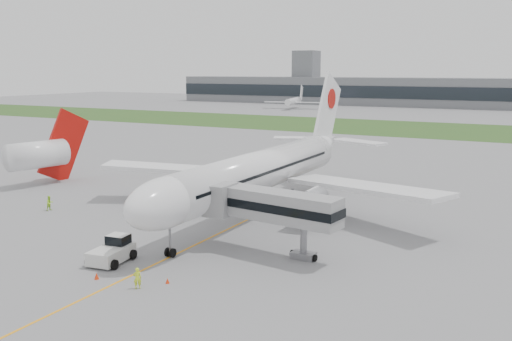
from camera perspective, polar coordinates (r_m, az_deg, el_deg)
The scene contains 14 objects.
ground at distance 69.27m, azimuth -1.17°, elevation -5.10°, with size 600.00×600.00×0.00m, color gray.
apron_markings at distance 65.10m, azimuth -3.31°, elevation -6.12°, with size 70.00×70.00×0.04m, color #FFA016, non-canonical shape.
grass_strip at distance 182.27m, azimuth 17.47°, elevation 3.92°, with size 600.00×50.00×0.02m, color #2C5921.
terminal_building at distance 290.35m, azimuth 21.57°, elevation 7.20°, with size 320.00×22.30×14.00m.
control_tower at distance 315.72m, azimuth 4.99°, elevation 6.76°, with size 12.00×12.00×56.00m, color slate, non-canonical shape.
airliner at distance 72.23m, azimuth 0.69°, elevation 0.13°, with size 48.13×53.95×17.88m.
pushback_tug at distance 56.64m, azimuth -14.10°, elevation -7.74°, with size 3.67×4.98×2.40m.
jet_bridge at distance 56.21m, azimuth 1.21°, elevation -3.54°, with size 14.52×4.72×6.63m.
safety_cone_left at distance 52.66m, azimuth -15.66°, elevation -10.13°, with size 0.43×0.43×0.59m, color red.
safety_cone_right at distance 50.45m, azimuth -8.85°, elevation -10.83°, with size 0.36×0.36×0.49m, color red.
ground_crew_near at distance 49.54m, azimuth -11.78°, elevation -10.49°, with size 0.67×0.44×1.84m, color #E0FF2A.
ground_crew_far at distance 79.03m, azimuth -19.93°, elevation -3.09°, with size 0.94×0.73×1.93m, color #B1F629.
neighbor_aircraft at distance 96.70m, azimuth -20.70°, elevation 1.60°, with size 6.12×15.53×12.53m.
distant_aircraft_left at distance 267.00m, azimuth 3.74°, elevation 6.18°, with size 27.28×24.07×10.43m, color white, non-canonical shape.
Camera 1 is at (32.44, -58.44, 18.16)m, focal length 40.00 mm.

